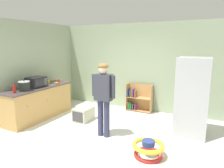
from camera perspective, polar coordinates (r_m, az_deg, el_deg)
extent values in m
plane|color=silver|center=(4.80, -2.71, -14.47)|extent=(12.00, 12.00, 0.00)
cube|color=#9AAC8A|center=(6.50, 7.34, 4.61)|extent=(5.20, 0.06, 2.70)
cube|color=#9BA98B|center=(6.65, -19.44, 4.22)|extent=(0.06, 2.99, 2.70)
cube|color=tan|center=(6.17, -19.49, -5.00)|extent=(0.60, 2.05, 0.86)
cube|color=#4C4043|center=(6.07, -19.76, -0.91)|extent=(0.64, 2.09, 0.04)
sphere|color=silver|center=(5.47, -22.41, -5.82)|extent=(0.04, 0.04, 0.04)
sphere|color=silver|center=(5.92, -17.44, -4.24)|extent=(0.04, 0.04, 0.04)
sphere|color=silver|center=(6.41, -13.22, -2.88)|extent=(0.04, 0.04, 0.04)
cube|color=#B7BABF|center=(5.00, 21.39, -3.37)|extent=(0.70, 0.68, 1.78)
cylinder|color=silver|center=(4.85, 16.98, -2.40)|extent=(0.02, 0.02, 0.50)
cube|color=#333333|center=(4.96, 17.66, 1.40)|extent=(0.01, 0.67, 0.01)
cube|color=tan|center=(6.56, 4.35, -3.50)|extent=(0.02, 0.28, 0.85)
cube|color=tan|center=(6.31, 10.92, -4.24)|extent=(0.02, 0.28, 0.85)
cube|color=tan|center=(6.55, 7.94, -3.60)|extent=(0.80, 0.02, 0.85)
cube|color=tan|center=(6.54, 7.48, -7.22)|extent=(0.76, 0.24, 0.02)
cube|color=tan|center=(6.42, 7.57, -3.78)|extent=(0.76, 0.24, 0.02)
cube|color=brown|center=(6.59, 4.54, -5.88)|extent=(0.02, 0.17, 0.23)
cube|color=#224CA1|center=(6.48, 4.60, -2.37)|extent=(0.02, 0.17, 0.24)
cube|color=#2B8849|center=(6.57, 4.98, -5.94)|extent=(0.03, 0.17, 0.23)
cube|color=#444142|center=(6.47, 5.12, -2.64)|extent=(0.02, 0.17, 0.20)
cube|color=#298050|center=(6.56, 5.38, -6.19)|extent=(0.02, 0.17, 0.18)
cube|color=olive|center=(6.44, 5.56, -2.53)|extent=(0.03, 0.17, 0.23)
cube|color=brown|center=(6.54, 5.89, -6.27)|extent=(0.02, 0.17, 0.18)
cube|color=#8D3293|center=(6.42, 5.96, -2.47)|extent=(0.02, 0.17, 0.26)
cube|color=purple|center=(6.51, 6.56, -6.27)|extent=(0.02, 0.17, 0.20)
cube|color=brown|center=(6.41, 6.57, -2.78)|extent=(0.03, 0.17, 0.20)
cylinder|color=#343758|center=(4.73, -3.20, -9.30)|extent=(0.13, 0.13, 0.85)
cylinder|color=#343758|center=(4.66, -1.47, -9.62)|extent=(0.13, 0.13, 0.85)
cube|color=#3A3B48|center=(4.49, -2.42, -0.90)|extent=(0.38, 0.22, 0.58)
cylinder|color=#3A3B48|center=(4.61, -5.03, -0.26)|extent=(0.09, 0.09, 0.49)
cylinder|color=#3A3B48|center=(4.38, 0.33, -0.82)|extent=(0.09, 0.09, 0.49)
sphere|color=beige|center=(4.43, -2.46, 4.14)|extent=(0.21, 0.21, 0.21)
ellipsoid|color=brown|center=(4.42, -2.46, 4.90)|extent=(0.23, 0.23, 0.14)
torus|color=red|center=(4.12, 9.95, -18.73)|extent=(0.54, 0.54, 0.07)
torus|color=yellow|center=(4.03, 10.04, -16.44)|extent=(0.60, 0.60, 0.08)
cylinder|color=navy|center=(4.00, 10.06, -15.80)|extent=(0.23, 0.23, 0.10)
cylinder|color=silver|center=(4.02, 13.16, -18.10)|extent=(0.02, 0.02, 0.18)
cylinder|color=silver|center=(4.26, 9.29, -16.20)|extent=(0.02, 0.02, 0.18)
cylinder|color=silver|center=(3.94, 7.52, -18.56)|extent=(0.02, 0.02, 0.18)
cube|color=beige|center=(5.76, -7.90, -8.20)|extent=(0.42, 0.54, 0.36)
cube|color=#424247|center=(5.55, -9.54, -9.01)|extent=(0.32, 0.01, 0.27)
cube|color=black|center=(6.01, -20.30, 0.50)|extent=(0.36, 0.48, 0.28)
cube|color=#2D2D33|center=(5.84, -19.41, 0.28)|extent=(0.01, 0.31, 0.20)
cube|color=#515156|center=(5.99, -17.93, 0.63)|extent=(0.01, 0.10, 0.20)
cylinder|color=black|center=(5.65, -23.13, -0.62)|extent=(0.28, 0.28, 0.23)
cylinder|color=silver|center=(5.63, -23.22, 0.61)|extent=(0.28, 0.28, 0.02)
sphere|color=black|center=(5.62, -23.24, 0.83)|extent=(0.03, 0.03, 0.03)
ellipsoid|color=yellow|center=(6.37, -15.17, 0.35)|extent=(0.11, 0.15, 0.04)
ellipsoid|color=yellow|center=(6.37, -15.05, 0.35)|extent=(0.07, 0.16, 0.04)
ellipsoid|color=yellow|center=(6.36, -14.96, 0.34)|extent=(0.07, 0.16, 0.04)
ellipsoid|color=yellow|center=(6.34, -14.90, 0.32)|extent=(0.11, 0.15, 0.04)
cylinder|color=red|center=(5.50, -25.47, -1.35)|extent=(0.07, 0.07, 0.18)
cylinder|color=red|center=(5.47, -25.57, -0.18)|extent=(0.03, 0.03, 0.05)
cylinder|color=black|center=(5.47, -25.60, 0.16)|extent=(0.04, 0.03, 0.02)
cylinder|color=red|center=(6.56, -14.64, 0.85)|extent=(0.08, 0.08, 0.09)
cylinder|color=green|center=(5.78, -25.38, -1.21)|extent=(0.08, 0.08, 0.09)
cylinder|color=blue|center=(6.43, -19.06, 0.40)|extent=(0.08, 0.08, 0.09)
cylinder|color=yellow|center=(6.45, -17.22, 0.54)|extent=(0.08, 0.08, 0.09)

